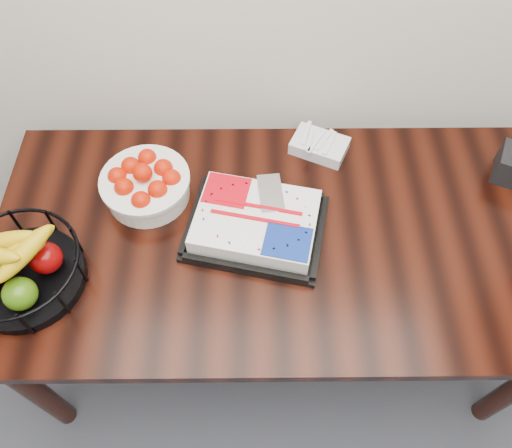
{
  "coord_description": "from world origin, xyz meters",
  "views": [
    {
      "loc": [
        -0.08,
        1.16,
        2.07
      ],
      "look_at": [
        -0.07,
        1.98,
        0.83
      ],
      "focal_mm": 35.0,
      "sensor_mm": 36.0,
      "label": 1
    }
  ],
  "objects_px": {
    "table": "(277,247)",
    "cake_tray": "(256,223)",
    "fruit_basket": "(19,268)",
    "tangerine_bowl": "(145,180)"
  },
  "relations": [
    {
      "from": "table",
      "to": "cake_tray",
      "type": "bearing_deg",
      "value": 169.4
    },
    {
      "from": "table",
      "to": "fruit_basket",
      "type": "distance_m",
      "value": 0.77
    },
    {
      "from": "fruit_basket",
      "to": "cake_tray",
      "type": "bearing_deg",
      "value": 14.59
    },
    {
      "from": "cake_tray",
      "to": "tangerine_bowl",
      "type": "relative_size",
      "value": 1.67
    },
    {
      "from": "cake_tray",
      "to": "tangerine_bowl",
      "type": "xyz_separation_m",
      "value": [
        -0.35,
        0.14,
        0.04
      ]
    },
    {
      "from": "table",
      "to": "cake_tray",
      "type": "height_order",
      "value": "cake_tray"
    },
    {
      "from": "table",
      "to": "cake_tray",
      "type": "xyz_separation_m",
      "value": [
        -0.07,
        0.01,
        0.13
      ]
    },
    {
      "from": "tangerine_bowl",
      "to": "fruit_basket",
      "type": "height_order",
      "value": "fruit_basket"
    },
    {
      "from": "tangerine_bowl",
      "to": "fruit_basket",
      "type": "xyz_separation_m",
      "value": [
        -0.32,
        -0.31,
        0.0
      ]
    },
    {
      "from": "fruit_basket",
      "to": "tangerine_bowl",
      "type": "bearing_deg",
      "value": 44.64
    }
  ]
}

